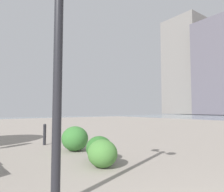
{
  "coord_description": "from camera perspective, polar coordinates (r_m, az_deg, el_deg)",
  "views": [
    {
      "loc": [
        0.28,
        2.23,
        1.46
      ],
      "look_at": [
        9.9,
        -4.94,
        2.29
      ],
      "focal_mm": 32.01,
      "sensor_mm": 36.0,
      "label": 1
    }
  ],
  "objects": [
    {
      "name": "shrub_tall",
      "position": [
        5.94,
        -3.68,
        -14.69
      ],
      "size": [
        0.82,
        0.74,
        0.7
      ],
      "color": "#2D6628",
      "rests_on": "ground"
    },
    {
      "name": "shrub_low",
      "position": [
        7.39,
        -10.55,
        -11.85
      ],
      "size": [
        1.02,
        0.92,
        0.87
      ],
      "color": "#387533",
      "rests_on": "ground"
    },
    {
      "name": "shrub_round",
      "position": [
        5.29,
        -2.75,
        -16.04
      ],
      "size": [
        0.82,
        0.74,
        0.7
      ],
      "color": "#477F38",
      "rests_on": "ground"
    },
    {
      "name": "building_highrise",
      "position": [
        83.31,
        20.85,
        7.74
      ],
      "size": [
        13.73,
        15.04,
        35.96
      ],
      "color": "gray",
      "rests_on": "ground"
    },
    {
      "name": "building_annex",
      "position": [
        74.74,
        28.5,
        6.97
      ],
      "size": [
        11.29,
        15.87,
        32.08
      ],
      "color": "#5B5660",
      "rests_on": "ground"
    },
    {
      "name": "bollard_mid",
      "position": [
        9.32,
        -15.28,
        -10.37
      ],
      "size": [
        0.13,
        0.13,
        0.75
      ],
      "color": "#232328",
      "rests_on": "ground"
    },
    {
      "name": "bollard_near",
      "position": [
        8.91,
        -18.7,
        -10.21
      ],
      "size": [
        0.13,
        0.13,
        0.87
      ],
      "color": "#232328",
      "rests_on": "ground"
    },
    {
      "name": "lamppost",
      "position": [
        3.41,
        -15.06,
        16.13
      ],
      "size": [
        0.98,
        0.28,
        3.92
      ],
      "color": "#232328",
      "rests_on": "ground"
    }
  ]
}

